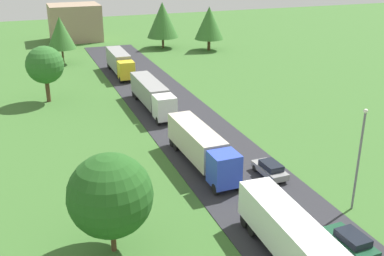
# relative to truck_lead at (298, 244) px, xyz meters

# --- Properties ---
(road) EXTENTS (10.00, 140.00, 0.06)m
(road) POSITION_rel_truck_lead_xyz_m (2.34, 8.02, -2.04)
(road) COLOR #2B2B30
(road) RESTS_ON ground
(lane_marking_centre) EXTENTS (0.16, 117.18, 0.01)m
(lane_marking_centre) POSITION_rel_truck_lead_xyz_m (2.34, 2.40, -2.01)
(lane_marking_centre) COLOR white
(lane_marking_centre) RESTS_ON road
(truck_lead) EXTENTS (2.84, 13.57, 3.47)m
(truck_lead) POSITION_rel_truck_lead_xyz_m (0.00, 0.00, 0.00)
(truck_lead) COLOR orange
(truck_lead) RESTS_ON road
(truck_second) EXTENTS (2.79, 12.53, 3.52)m
(truck_second) POSITION_rel_truck_lead_xyz_m (-0.14, 16.87, 0.04)
(truck_second) COLOR blue
(truck_second) RESTS_ON road
(truck_third) EXTENTS (2.55, 13.39, 3.44)m
(truck_third) POSITION_rel_truck_lead_xyz_m (0.09, 35.02, -0.00)
(truck_third) COLOR white
(truck_third) RESTS_ON road
(truck_fourth) EXTENTS (2.58, 11.79, 3.66)m
(truck_fourth) POSITION_rel_truck_lead_xyz_m (-0.09, 53.97, 0.08)
(truck_fourth) COLOR yellow
(truck_fourth) RESTS_ON road
(car_second) EXTENTS (2.00, 4.17, 1.46)m
(car_second) POSITION_rel_truck_lead_xyz_m (4.64, 0.45, -1.25)
(car_second) COLOR #19472D
(car_second) RESTS_ON road
(car_third) EXTENTS (1.87, 4.08, 1.43)m
(car_third) POSITION_rel_truck_lead_xyz_m (5.02, 12.47, -1.26)
(car_third) COLOR gray
(car_third) RESTS_ON road
(lamppost_second) EXTENTS (0.36, 0.36, 8.64)m
(lamppost_second) POSITION_rel_truck_lead_xyz_m (8.56, 5.17, 2.73)
(lamppost_second) COLOR slate
(lamppost_second) RESTS_ON ground
(tree_birch) EXTENTS (5.16, 5.16, 8.49)m
(tree_birch) POSITION_rel_truck_lead_xyz_m (-8.24, 64.97, 3.57)
(tree_birch) COLOR #513823
(tree_birch) RESTS_ON ground
(tree_maple) EXTENTS (5.86, 5.86, 7.35)m
(tree_maple) POSITION_rel_truck_lead_xyz_m (-10.84, 6.40, 2.34)
(tree_maple) COLOR #513823
(tree_maple) RESTS_ON ground
(tree_pine) EXTENTS (5.92, 5.92, 8.83)m
(tree_pine) POSITION_rel_truck_lead_xyz_m (21.25, 66.89, 3.48)
(tree_pine) COLOR #513823
(tree_pine) RESTS_ON ground
(tree_ash) EXTENTS (6.54, 6.54, 9.44)m
(tree_ash) POSITION_rel_truck_lead_xyz_m (13.06, 72.42, 3.76)
(tree_ash) COLOR #513823
(tree_ash) RESTS_ON ground
(tree_lime) EXTENTS (5.07, 5.07, 7.72)m
(tree_lime) POSITION_rel_truck_lead_xyz_m (-12.48, 43.03, 3.08)
(tree_lime) COLOR #513823
(tree_lime) RESTS_ON ground
(distant_building) EXTENTS (11.03, 9.50, 8.00)m
(distant_building) POSITION_rel_truck_lead_xyz_m (-3.03, 87.56, 1.93)
(distant_building) COLOR #9E846B
(distant_building) RESTS_ON ground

